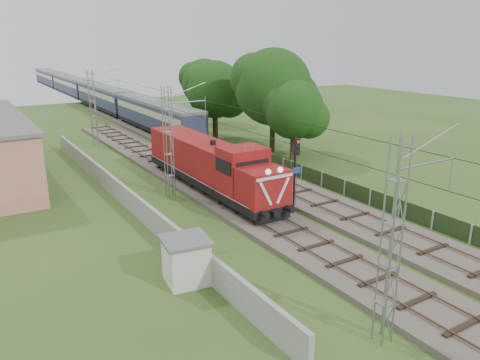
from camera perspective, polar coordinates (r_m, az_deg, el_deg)
ground at (r=26.49m, az=8.28°, el=-8.07°), size 140.00×140.00×0.00m
track_main at (r=31.66m, az=0.19°, el=-3.29°), size 4.20×70.00×0.45m
track_side at (r=44.83m, az=-3.14°, el=2.75°), size 4.20×80.00×0.45m
catenary at (r=33.57m, az=-8.64°, el=4.56°), size 3.31×70.00×8.00m
boundary_wall at (r=33.26m, az=-14.01°, el=-1.77°), size 0.25×40.00×1.50m
fence at (r=33.50m, az=15.62°, el=-2.03°), size 0.12×32.00×1.20m
locomotive at (r=34.69m, az=-3.63°, el=1.95°), size 2.90×16.56×4.21m
coach_rake at (r=88.38m, az=-18.26°, el=10.40°), size 2.91×86.83×3.36m
signal_post at (r=30.78m, az=6.84°, el=2.32°), size 0.55×0.43×4.98m
relay_hut at (r=22.39m, az=-6.57°, el=-9.70°), size 2.41×2.41×2.22m
tree_a at (r=44.26m, az=6.70°, el=8.46°), size 5.83×5.55×7.56m
tree_b at (r=47.00m, az=4.18°, el=11.13°), size 7.96×7.58×10.32m
tree_c at (r=53.86m, az=-3.02°, el=10.87°), size 6.80×6.48×8.82m
tree_d at (r=64.25m, az=-4.23°, el=11.69°), size 6.62×6.31×8.59m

